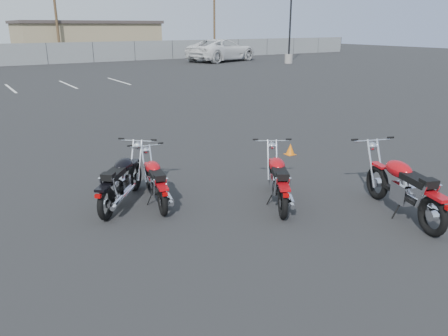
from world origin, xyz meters
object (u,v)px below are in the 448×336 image
motorcycle_front_red (156,181)px  motorcycle_third_red (278,180)px  motorcycle_rear_red (404,188)px  motorcycle_second_black (121,181)px  white_van (222,44)px

motorcycle_front_red → motorcycle_third_red: 2.30m
motorcycle_third_red → motorcycle_rear_red: (1.49, -1.62, 0.06)m
motorcycle_front_red → motorcycle_second_black: motorcycle_second_black is taller
motorcycle_second_black → motorcycle_third_red: bearing=-31.6°
motorcycle_second_black → white_van: size_ratio=0.22×
motorcycle_second_black → motorcycle_front_red: bearing=-25.1°
motorcycle_third_red → white_van: white_van is taller
motorcycle_front_red → motorcycle_second_black: 0.63m
motorcycle_front_red → motorcycle_rear_red: bearing=-40.3°
motorcycle_third_red → motorcycle_second_black: bearing=148.4°
motorcycle_second_black → motorcycle_third_red: (2.49, -1.53, -0.01)m
motorcycle_front_red → white_van: bearing=55.7°
motorcycle_rear_red → white_van: 35.38m
motorcycle_front_red → motorcycle_third_red: bearing=-33.4°
motorcycle_second_black → motorcycle_third_red: 2.93m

